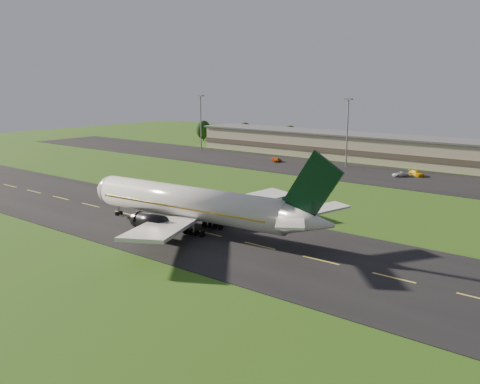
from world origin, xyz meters
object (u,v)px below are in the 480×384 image
Objects in this scene: service_vehicle_a at (277,160)px; service_vehicle_d at (417,173)px; light_mast_west at (201,116)px; terminal at (374,149)px; light_mast_centre at (348,124)px; service_vehicle_b at (276,160)px; airliner at (193,204)px; service_vehicle_c at (400,174)px.

service_vehicle_a is 44.46m from service_vehicle_d.
light_mast_west is 83.86m from service_vehicle_d.
light_mast_centre is at bearing -94.95° from terminal.
light_mast_centre is at bearing 116.49° from service_vehicle_d.
airliner is at bearing -149.61° from service_vehicle_b.
airliner is 11.56× the size of service_vehicle_c.
service_vehicle_d is (44.77, 2.55, 0.16)m from service_vehicle_b.
service_vehicle_c is at bearing -24.03° from service_vehicle_a.
service_vehicle_b is (-23.22, -21.69, -3.30)m from terminal.
service_vehicle_d is (82.96, -2.96, -11.89)m from light_mast_west.
light_mast_west is 60.00m from light_mast_centre.
service_vehicle_a is (-22.81, -22.01, -3.24)m from terminal.
service_vehicle_a is (-21.40, -5.83, -11.99)m from light_mast_centre.
light_mast_west and light_mast_centre have the same top height.
light_mast_centre reaches higher than airliner.
service_vehicle_a is (-34.97, 74.10, -3.91)m from airliner.
terminal is at bearing 163.65° from service_vehicle_c.
service_vehicle_c is at bearing -18.65° from light_mast_centre.
service_vehicle_d is at bearing -81.77° from service_vehicle_b.
terminal is 29.62m from service_vehicle_c.
service_vehicle_a is 1.07× the size of service_vehicle_b.
light_mast_west is at bearing 148.62° from service_vehicle_a.
light_mast_centre reaches higher than service_vehicle_d.
light_mast_west reaches higher than airliner.
service_vehicle_a is at bearing -8.59° from light_mast_west.
terminal is 31.94m from service_vehicle_b.
service_vehicle_b is 0.69× the size of service_vehicle_d.
light_mast_west is 4.59× the size of service_vehicle_c.
light_mast_west is 1.00× the size of light_mast_centre.
terminal reaches higher than service_vehicle_b.
light_mast_west reaches higher than service_vehicle_c.
light_mast_centre is at bearing 94.46° from airliner.
service_vehicle_a is at bearing -146.52° from service_vehicle_c.
airliner is 13.48× the size of service_vehicle_a.
terminal is 40.65× the size of service_vehicle_b.
service_vehicle_d is (44.36, 2.87, 0.10)m from service_vehicle_a.
light_mast_centre reaches higher than service_vehicle_c.
service_vehicle_d is (21.56, -19.14, -3.14)m from terminal.
service_vehicle_c is at bearing -4.81° from light_mast_west.
light_mast_centre reaches higher than service_vehicle_b.
service_vehicle_c reaches higher than service_vehicle_b.
service_vehicle_d is (9.40, 76.96, -3.81)m from airliner.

